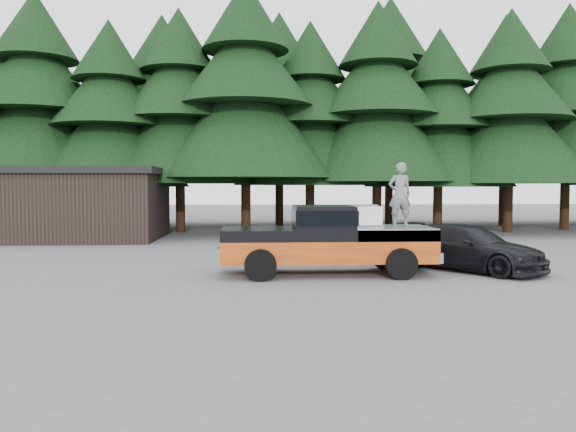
{
  "coord_description": "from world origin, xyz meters",
  "views": [
    {
      "loc": [
        -0.62,
        -14.71,
        2.46
      ],
      "look_at": [
        0.3,
        0.0,
        1.68
      ],
      "focal_mm": 35.0,
      "sensor_mm": 36.0,
      "label": 1
    }
  ],
  "objects": [
    {
      "name": "parked_car",
      "position": [
        5.65,
        1.31,
        0.67
      ],
      "size": [
        4.33,
        4.76,
        1.33
      ],
      "primitive_type": "imported",
      "rotation": [
        0.0,
        0.0,
        0.67
      ],
      "color": "black",
      "rests_on": "ground"
    },
    {
      "name": "pickup_truck",
      "position": [
        1.42,
        0.73,
        0.67
      ],
      "size": [
        6.0,
        2.04,
        1.33
      ],
      "primitive_type": null,
      "color": "#CB580C",
      "rests_on": "ground"
    },
    {
      "name": "air_compressor",
      "position": [
        2.49,
        0.83,
        1.6
      ],
      "size": [
        0.95,
        0.86,
        0.55
      ],
      "primitive_type": "cube",
      "rotation": [
        0.0,
        0.0,
        0.29
      ],
      "color": "white",
      "rests_on": "pickup_truck"
    },
    {
      "name": "truck_cab",
      "position": [
        1.32,
        0.73,
        1.62
      ],
      "size": [
        1.66,
        1.9,
        0.59
      ],
      "primitive_type": "cube",
      "color": "black",
      "rests_on": "pickup_truck"
    },
    {
      "name": "utility_building",
      "position": [
        -9.0,
        12.0,
        1.67
      ],
      "size": [
        8.4,
        6.4,
        3.3
      ],
      "color": "black",
      "rests_on": "ground"
    },
    {
      "name": "man_on_bed",
      "position": [
        3.56,
        1.06,
        2.23
      ],
      "size": [
        0.69,
        0.48,
        1.81
      ],
      "primitive_type": "imported",
      "rotation": [
        0.0,
        0.0,
        3.21
      ],
      "color": "slate",
      "rests_on": "pickup_truck"
    },
    {
      "name": "ground",
      "position": [
        0.0,
        0.0,
        0.0
      ],
      "size": [
        120.0,
        120.0,
        0.0
      ],
      "primitive_type": "plane",
      "color": "#505053",
      "rests_on": "ground"
    },
    {
      "name": "treeline",
      "position": [
        0.42,
        17.2,
        7.72
      ],
      "size": [
        60.15,
        16.05,
        17.5
      ],
      "color": "black",
      "rests_on": "ground"
    }
  ]
}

